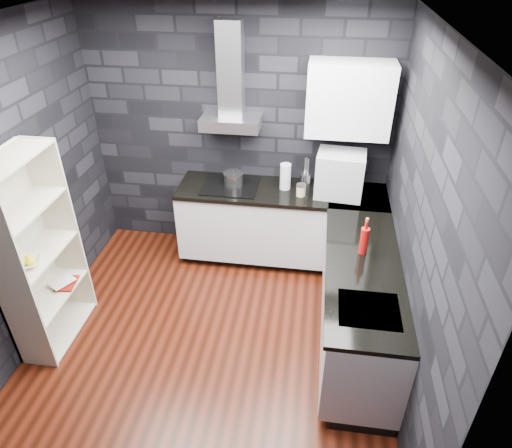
% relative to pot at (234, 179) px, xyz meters
% --- Properties ---
extents(ground, '(3.20, 3.20, 0.00)m').
position_rel_pot_xyz_m(ground, '(0.02, -1.32, -0.97)').
color(ground, '#43160B').
extents(ceiling, '(3.20, 3.20, 0.00)m').
position_rel_pot_xyz_m(ceiling, '(0.02, -1.32, 1.73)').
color(ceiling, silver).
extents(wall_back, '(3.20, 0.05, 2.70)m').
position_rel_pot_xyz_m(wall_back, '(0.02, 0.30, 0.38)').
color(wall_back, black).
rests_on(wall_back, ground).
extents(wall_front, '(3.20, 0.05, 2.70)m').
position_rel_pot_xyz_m(wall_front, '(0.02, -2.95, 0.38)').
color(wall_front, black).
rests_on(wall_front, ground).
extents(wall_left, '(0.05, 3.20, 2.70)m').
position_rel_pot_xyz_m(wall_left, '(-1.61, -1.32, 0.38)').
color(wall_left, black).
rests_on(wall_left, ground).
extents(wall_right, '(0.05, 3.20, 2.70)m').
position_rel_pot_xyz_m(wall_right, '(1.64, -1.32, 0.38)').
color(wall_right, black).
rests_on(wall_right, ground).
extents(toekick_back, '(2.18, 0.50, 0.10)m').
position_rel_pot_xyz_m(toekick_back, '(0.52, 0.02, -0.92)').
color(toekick_back, black).
rests_on(toekick_back, ground).
extents(toekick_right, '(0.50, 1.78, 0.10)m').
position_rel_pot_xyz_m(toekick_right, '(1.36, -1.22, -0.92)').
color(toekick_right, black).
rests_on(toekick_right, ground).
extents(counter_back_cab, '(2.20, 0.60, 0.76)m').
position_rel_pot_xyz_m(counter_back_cab, '(0.52, -0.02, -0.49)').
color(counter_back_cab, silver).
rests_on(counter_back_cab, ground).
extents(counter_right_cab, '(0.60, 1.80, 0.76)m').
position_rel_pot_xyz_m(counter_right_cab, '(1.32, -1.22, -0.49)').
color(counter_right_cab, silver).
rests_on(counter_right_cab, ground).
extents(counter_back_top, '(2.20, 0.62, 0.04)m').
position_rel_pot_xyz_m(counter_back_top, '(0.52, -0.03, -0.09)').
color(counter_back_top, black).
rests_on(counter_back_top, counter_back_cab).
extents(counter_right_top, '(0.62, 1.80, 0.04)m').
position_rel_pot_xyz_m(counter_right_top, '(1.31, -1.22, -0.09)').
color(counter_right_top, black).
rests_on(counter_right_top, counter_right_cab).
extents(counter_corner_top, '(0.62, 0.62, 0.04)m').
position_rel_pot_xyz_m(counter_corner_top, '(1.32, -0.02, -0.09)').
color(counter_corner_top, black).
rests_on(counter_corner_top, counter_right_cab).
extents(hood_body, '(0.60, 0.34, 0.12)m').
position_rel_pot_xyz_m(hood_body, '(-0.03, 0.11, 0.59)').
color(hood_body, '#A4A4A8').
rests_on(hood_body, wall_back).
extents(hood_chimney, '(0.24, 0.20, 0.90)m').
position_rel_pot_xyz_m(hood_chimney, '(-0.03, 0.18, 1.10)').
color(hood_chimney, '#A4A4A8').
rests_on(hood_chimney, hood_body).
extents(upper_cabinet, '(0.80, 0.35, 0.70)m').
position_rel_pot_xyz_m(upper_cabinet, '(1.12, 0.10, 0.88)').
color(upper_cabinet, white).
rests_on(upper_cabinet, wall_back).
extents(cooktop, '(0.58, 0.50, 0.01)m').
position_rel_pot_xyz_m(cooktop, '(-0.03, -0.02, -0.07)').
color(cooktop, black).
rests_on(cooktop, counter_back_top).
extents(sink_rim, '(0.44, 0.40, 0.01)m').
position_rel_pot_xyz_m(sink_rim, '(1.32, -1.72, -0.08)').
color(sink_rim, '#A4A4A8').
rests_on(sink_rim, counter_right_top).
extents(pot, '(0.23, 0.23, 0.12)m').
position_rel_pot_xyz_m(pot, '(0.00, 0.00, 0.00)').
color(pot, silver).
rests_on(pot, cooktop).
extents(glass_vase, '(0.14, 0.14, 0.28)m').
position_rel_pot_xyz_m(glass_vase, '(0.55, 0.01, 0.07)').
color(glass_vase, white).
rests_on(glass_vase, counter_back_top).
extents(storage_jar, '(0.12, 0.12, 0.11)m').
position_rel_pot_xyz_m(storage_jar, '(0.72, -0.12, -0.02)').
color(storage_jar, beige).
rests_on(storage_jar, counter_back_top).
extents(utensil_crock, '(0.12, 0.12, 0.14)m').
position_rel_pot_xyz_m(utensil_crock, '(0.76, 0.11, -0.00)').
color(utensil_crock, silver).
rests_on(utensil_crock, counter_back_top).
extents(appliance_garage, '(0.50, 0.40, 0.47)m').
position_rel_pot_xyz_m(appliance_garage, '(1.10, -0.04, 0.15)').
color(appliance_garage, '#BBBDC2').
rests_on(appliance_garage, counter_back_top).
extents(red_bottle, '(0.09, 0.09, 0.24)m').
position_rel_pot_xyz_m(red_bottle, '(1.30, -1.03, 0.05)').
color(red_bottle, '#AC100E').
rests_on(red_bottle, counter_right_top).
extents(bookshelf, '(0.39, 0.82, 1.80)m').
position_rel_pot_xyz_m(bookshelf, '(-1.40, -1.47, -0.07)').
color(bookshelf, beige).
rests_on(bookshelf, ground).
extents(fruit_bowl, '(0.28, 0.28, 0.06)m').
position_rel_pot_xyz_m(fruit_bowl, '(-1.40, -1.61, -0.04)').
color(fruit_bowl, white).
rests_on(fruit_bowl, bookshelf).
extents(book_red, '(0.17, 0.04, 0.22)m').
position_rel_pot_xyz_m(book_red, '(-1.41, -1.32, -0.40)').
color(book_red, maroon).
rests_on(book_red, bookshelf).
extents(book_second, '(0.14, 0.09, 0.21)m').
position_rel_pot_xyz_m(book_second, '(-1.42, -1.29, -0.38)').
color(book_second, '#B2B2B2').
rests_on(book_second, bookshelf).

